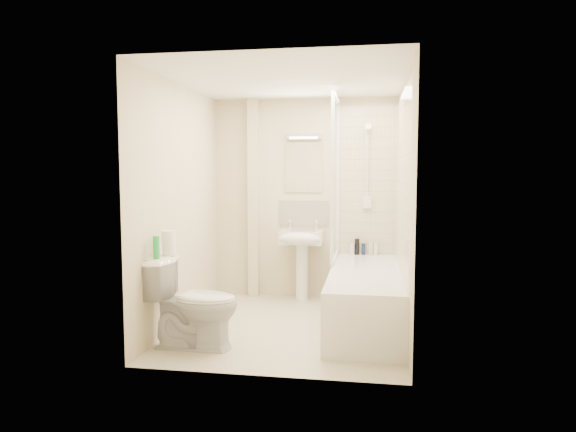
# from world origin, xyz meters

# --- Properties ---
(floor) EXTENTS (2.50, 2.50, 0.00)m
(floor) POSITION_xyz_m (0.00, 0.00, 0.00)
(floor) COLOR beige
(floor) RESTS_ON ground
(wall_back) EXTENTS (2.20, 0.02, 2.40)m
(wall_back) POSITION_xyz_m (0.00, 1.25, 1.20)
(wall_back) COLOR beige
(wall_back) RESTS_ON ground
(wall_left) EXTENTS (0.02, 2.50, 2.40)m
(wall_left) POSITION_xyz_m (-1.10, 0.00, 1.20)
(wall_left) COLOR beige
(wall_left) RESTS_ON ground
(wall_right) EXTENTS (0.02, 2.50, 2.40)m
(wall_right) POSITION_xyz_m (1.10, 0.00, 1.20)
(wall_right) COLOR beige
(wall_right) RESTS_ON ground
(ceiling) EXTENTS (2.20, 2.50, 0.02)m
(ceiling) POSITION_xyz_m (0.00, 0.00, 2.40)
(ceiling) COLOR white
(ceiling) RESTS_ON wall_back
(tile_back) EXTENTS (0.70, 0.01, 1.75)m
(tile_back) POSITION_xyz_m (0.75, 1.24, 1.42)
(tile_back) COLOR beige
(tile_back) RESTS_ON wall_back
(tile_right) EXTENTS (0.01, 2.10, 1.75)m
(tile_right) POSITION_xyz_m (1.09, 0.20, 1.42)
(tile_right) COLOR beige
(tile_right) RESTS_ON wall_right
(pipe_boxing) EXTENTS (0.12, 0.12, 2.40)m
(pipe_boxing) POSITION_xyz_m (-0.62, 1.19, 1.20)
(pipe_boxing) COLOR beige
(pipe_boxing) RESTS_ON ground
(splashback) EXTENTS (0.60, 0.02, 0.30)m
(splashback) POSITION_xyz_m (-0.01, 1.24, 1.03)
(splashback) COLOR beige
(splashback) RESTS_ON wall_back
(mirror) EXTENTS (0.46, 0.01, 0.60)m
(mirror) POSITION_xyz_m (-0.01, 1.24, 1.58)
(mirror) COLOR white
(mirror) RESTS_ON wall_back
(strip_light) EXTENTS (0.42, 0.07, 0.07)m
(strip_light) POSITION_xyz_m (-0.01, 1.22, 1.95)
(strip_light) COLOR silver
(strip_light) RESTS_ON wall_back
(bathtub) EXTENTS (0.70, 2.10, 0.55)m
(bathtub) POSITION_xyz_m (0.75, 0.20, 0.29)
(bathtub) COLOR white
(bathtub) RESTS_ON ground
(shower_screen) EXTENTS (0.04, 0.92, 1.80)m
(shower_screen) POSITION_xyz_m (0.40, 0.80, 1.45)
(shower_screen) COLOR white
(shower_screen) RESTS_ON bathtub
(shower_fixture) EXTENTS (0.10, 0.16, 0.99)m
(shower_fixture) POSITION_xyz_m (0.75, 1.19, 1.55)
(shower_fixture) COLOR white
(shower_fixture) RESTS_ON wall_back
(pedestal_sink) EXTENTS (0.49, 0.46, 0.95)m
(pedestal_sink) POSITION_xyz_m (-0.01, 1.01, 0.67)
(pedestal_sink) COLOR white
(pedestal_sink) RESTS_ON ground
(bottle_white_a) EXTENTS (0.06, 0.06, 0.13)m
(bottle_white_a) POSITION_xyz_m (0.58, 1.16, 0.62)
(bottle_white_a) COLOR silver
(bottle_white_a) RESTS_ON bathtub
(bottle_black_b) EXTENTS (0.06, 0.06, 0.19)m
(bottle_black_b) POSITION_xyz_m (0.64, 1.16, 0.64)
(bottle_black_b) COLOR black
(bottle_black_b) RESTS_ON bathtub
(bottle_blue) EXTENTS (0.04, 0.04, 0.13)m
(bottle_blue) POSITION_xyz_m (0.72, 1.16, 0.62)
(bottle_blue) COLOR navy
(bottle_blue) RESTS_ON bathtub
(bottle_cream) EXTENTS (0.06, 0.06, 0.15)m
(bottle_cream) POSITION_xyz_m (0.80, 1.16, 0.63)
(bottle_cream) COLOR #C5B698
(bottle_cream) RESTS_ON bathtub
(bottle_white_b) EXTENTS (0.05, 0.05, 0.14)m
(bottle_white_b) POSITION_xyz_m (0.86, 1.16, 0.62)
(bottle_white_b) COLOR silver
(bottle_white_b) RESTS_ON bathtub
(toilet) EXTENTS (0.47, 0.79, 0.79)m
(toilet) POSITION_xyz_m (-0.72, -0.71, 0.39)
(toilet) COLOR white
(toilet) RESTS_ON ground
(toilet_roll_lower) EXTENTS (0.12, 0.12, 0.11)m
(toilet_roll_lower) POSITION_xyz_m (-0.98, -0.60, 0.84)
(toilet_roll_lower) COLOR white
(toilet_roll_lower) RESTS_ON toilet
(toilet_roll_upper) EXTENTS (0.12, 0.12, 0.11)m
(toilet_roll_upper) POSITION_xyz_m (-0.98, -0.61, 0.95)
(toilet_roll_upper) COLOR white
(toilet_roll_upper) RESTS_ON toilet_roll_lower
(green_bottle) EXTENTS (0.05, 0.05, 0.20)m
(green_bottle) POSITION_xyz_m (-1.01, -0.81, 0.89)
(green_bottle) COLOR green
(green_bottle) RESTS_ON toilet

